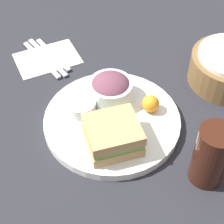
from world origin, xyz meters
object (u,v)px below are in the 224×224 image
object	(u,v)px
plate	(112,121)
drink_glass	(212,156)
knife	(47,57)
spoon	(53,54)
sandwich	(113,135)
salad_bowl	(111,89)
dressing_cup	(81,106)
fork	(41,59)

from	to	relation	value
plate	drink_glass	distance (m)	0.25
drink_glass	knife	distance (m)	0.53
knife	spoon	distance (m)	0.02
sandwich	spoon	size ratio (longest dim) A/B	0.75
salad_bowl	dressing_cup	world-z (taller)	salad_bowl
sandwich	knife	size ratio (longest dim) A/B	0.64
sandwich	salad_bowl	xyz separation A→B (m)	(-0.13, 0.05, 0.00)
sandwich	knife	xyz separation A→B (m)	(-0.36, -0.03, -0.04)
plate	sandwich	distance (m)	0.08
sandwich	dressing_cup	world-z (taller)	sandwich
dressing_cup	plate	bearing A→B (deg)	47.09
sandwich	fork	xyz separation A→B (m)	(-0.35, -0.05, -0.04)
sandwich	knife	bearing A→B (deg)	-174.98
drink_glass	knife	world-z (taller)	drink_glass
sandwich	drink_glass	xyz separation A→B (m)	(0.14, 0.14, 0.02)
plate	salad_bowl	xyz separation A→B (m)	(-0.06, 0.02, 0.04)
sandwich	dressing_cup	xyz separation A→B (m)	(-0.12, -0.02, -0.02)
sandwich	salad_bowl	size ratio (longest dim) A/B	1.19
plate	drink_glass	bearing A→B (deg)	28.64
plate	knife	bearing A→B (deg)	-168.04
salad_bowl	dressing_cup	size ratio (longest dim) A/B	1.54
salad_bowl	drink_glass	xyz separation A→B (m)	(0.27, 0.09, 0.02)
drink_glass	knife	bearing A→B (deg)	-160.59
salad_bowl	spoon	distance (m)	0.25
salad_bowl	fork	distance (m)	0.25
sandwich	drink_glass	distance (m)	0.20
fork	dressing_cup	bearing A→B (deg)	174.05
dressing_cup	fork	xyz separation A→B (m)	(-0.23, -0.02, -0.03)
drink_glass	spoon	world-z (taller)	drink_glass
plate	knife	world-z (taller)	plate
plate	dressing_cup	world-z (taller)	dressing_cup
salad_bowl	sandwich	bearing A→B (deg)	-22.99
drink_glass	fork	size ratio (longest dim) A/B	0.76
dressing_cup	fork	bearing A→B (deg)	-173.99
salad_bowl	knife	distance (m)	0.25
plate	salad_bowl	size ratio (longest dim) A/B	3.01
plate	drink_glass	world-z (taller)	drink_glass
plate	drink_glass	xyz separation A→B (m)	(0.21, 0.11, 0.06)
spoon	sandwich	bearing A→B (deg)	170.22
plate	sandwich	world-z (taller)	sandwich
sandwich	drink_glass	world-z (taller)	drink_glass
sandwich	drink_glass	size ratio (longest dim) A/B	0.89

